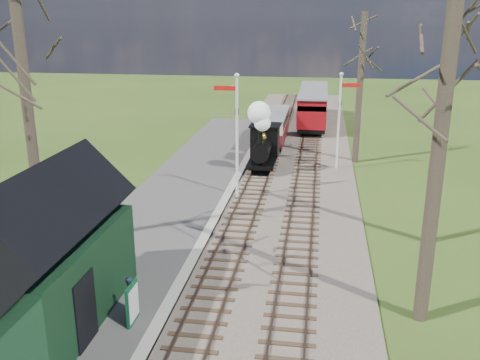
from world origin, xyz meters
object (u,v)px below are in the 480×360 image
object	(u,v)px
semaphore_near	(236,128)
person	(131,296)
semaphore_far	(340,114)
sign_board	(132,303)
coach	(273,126)
red_carriage_a	(312,111)
station_shed	(47,255)
bench	(74,320)
red_carriage_b	(314,100)
locomotive	(263,139)

from	to	relation	value
semaphore_near	person	size ratio (longest dim) A/B	4.83
semaphore_near	person	world-z (taller)	semaphore_near
semaphore_far	sign_board	xyz separation A→B (m)	(-6.30, -17.79, -2.54)
coach	red_carriage_a	size ratio (longest dim) A/B	1.17
station_shed	semaphore_near	world-z (taller)	semaphore_near
station_shed	semaphore_near	distance (m)	12.58
semaphore_near	bench	distance (m)	13.14
semaphore_far	person	size ratio (longest dim) A/B	4.44
semaphore_near	red_carriage_b	xyz separation A→B (m)	(3.37, 22.12, -2.00)
coach	semaphore_near	bearing A→B (deg)	-93.88
red_carriage_a	bench	world-z (taller)	red_carriage_a
red_carriage_a	red_carriage_b	size ratio (longest dim) A/B	1.00
semaphore_near	semaphore_far	world-z (taller)	semaphore_near
red_carriage_b	sign_board	bearing A→B (deg)	-97.60
semaphore_near	sign_board	distance (m)	12.17
station_shed	coach	bearing A→B (deg)	79.56
red_carriage_a	bench	xyz separation A→B (m)	(-6.02, -29.12, -1.06)
semaphore_near	bench	world-z (taller)	semaphore_near
locomotive	bench	xyz separation A→B (m)	(-3.41, -17.77, -1.35)
coach	red_carriage_a	xyz separation A→B (m)	(2.60, 5.29, 0.22)
station_shed	bench	bearing A→B (deg)	-29.67
red_carriage_a	red_carriage_b	bearing A→B (deg)	90.00
sign_board	bench	size ratio (longest dim) A/B	0.88
sign_board	red_carriage_b	bearing A→B (deg)	82.40
semaphore_near	sign_board	bearing A→B (deg)	-95.59
sign_board	semaphore_far	bearing A→B (deg)	70.51
semaphore_far	sign_board	bearing A→B (deg)	-109.49
station_shed	semaphore_far	xyz separation A→B (m)	(8.67, 18.00, 1.08)
station_shed	sign_board	bearing A→B (deg)	5.17
locomotive	red_carriage_a	size ratio (longest dim) A/B	0.73
red_carriage_b	sign_board	distance (m)	34.21
station_shed	person	world-z (taller)	station_shed
red_carriage_a	red_carriage_b	distance (m)	5.50
semaphore_far	bench	xyz separation A→B (m)	(-7.80, -18.50, -2.79)
locomotive	semaphore_far	bearing A→B (deg)	9.44
locomotive	red_carriage_a	bearing A→B (deg)	77.04
semaphore_far	red_carriage_a	bearing A→B (deg)	99.48
semaphore_near	semaphore_far	bearing A→B (deg)	49.40
coach	bench	xyz separation A→B (m)	(-3.42, -23.83, -0.84)
bench	person	bearing A→B (deg)	37.19
station_shed	coach	size ratio (longest dim) A/B	0.96
red_carriage_b	sign_board	xyz separation A→B (m)	(-4.52, -33.90, -0.81)
red_carriage_b	sign_board	size ratio (longest dim) A/B	4.58
red_carriage_b	bench	size ratio (longest dim) A/B	4.01
red_carriage_b	person	size ratio (longest dim) A/B	4.35
semaphore_far	red_carriage_b	bearing A→B (deg)	96.28
locomotive	person	distance (m)	16.90
person	red_carriage_a	bearing A→B (deg)	-32.08
bench	person	distance (m)	1.73
red_carriage_b	bench	bearing A→B (deg)	-99.87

